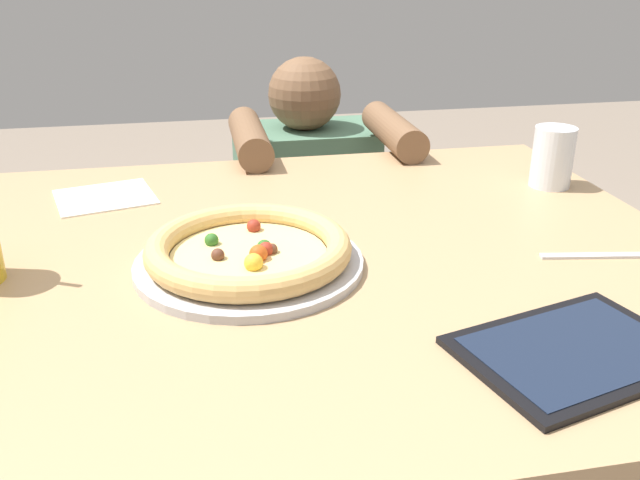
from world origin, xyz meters
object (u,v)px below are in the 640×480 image
water_cup_clear (553,156)px  tablet (575,351)px  pizza_near (249,253)px  fork (619,255)px  diner_seated (306,246)px

water_cup_clear → tablet: 0.58m
pizza_near → water_cup_clear: 0.62m
pizza_near → tablet: size_ratio=1.13×
pizza_near → water_cup_clear: water_cup_clear is taller
fork → tablet: size_ratio=0.73×
tablet → pizza_near: bearing=138.8°
water_cup_clear → fork: (-0.05, -0.30, -0.05)m
fork → diner_seated: bearing=110.3°
fork → tablet: (-0.19, -0.22, 0.00)m
fork → diner_seated: diner_seated is taller
water_cup_clear → pizza_near: bearing=-157.4°
water_cup_clear → fork: size_ratio=0.54×
tablet → diner_seated: (-0.11, 1.05, -0.33)m
fork → tablet: bearing=-131.9°
fork → water_cup_clear: bearing=79.9°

